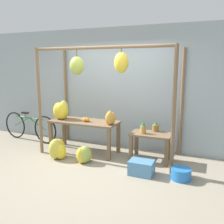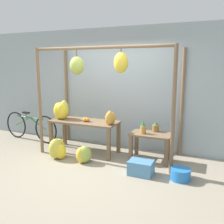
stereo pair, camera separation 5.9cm
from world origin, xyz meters
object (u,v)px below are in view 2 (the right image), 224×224
object	(u,v)px
banana_pile_on_table	(62,111)
pineapple_cluster	(150,127)
banana_pile_ground_right	(83,154)
blue_bucket	(181,174)
fruit_crate_white	(141,168)
orange_pile	(86,120)
banana_pile_ground_left	(58,149)
parked_bicycle	(30,126)
papaya_pile	(110,118)

from	to	relation	value
banana_pile_on_table	pineapple_cluster	bearing A→B (deg)	4.89
banana_pile_ground_right	blue_bucket	distance (m)	1.94
pineapple_cluster	fruit_crate_white	size ratio (longest dim) A/B	0.92
orange_pile	pineapple_cluster	distance (m)	1.42
banana_pile_ground_left	parked_bicycle	distance (m)	1.62
banana_pile_ground_right	parked_bicycle	xyz separation A→B (m)	(-2.01, 0.78, 0.21)
orange_pile	papaya_pile	xyz separation A→B (m)	(0.61, -0.05, 0.09)
blue_bucket	papaya_pile	world-z (taller)	papaya_pile
banana_pile_on_table	orange_pile	world-z (taller)	banana_pile_on_table
pineapple_cluster	papaya_pile	xyz separation A→B (m)	(-0.79, -0.25, 0.18)
banana_pile_ground_left	papaya_pile	size ratio (longest dim) A/B	1.73
papaya_pile	fruit_crate_white	bearing A→B (deg)	-33.53
orange_pile	parked_bicycle	bearing A→B (deg)	172.01
banana_pile_ground_left	orange_pile	bearing A→B (deg)	52.69
fruit_crate_white	blue_bucket	bearing A→B (deg)	5.53
banana_pile_on_table	parked_bicycle	bearing A→B (deg)	168.77
banana_pile_on_table	orange_pile	xyz separation A→B (m)	(0.65, -0.02, -0.15)
parked_bicycle	banana_pile_on_table	bearing A→B (deg)	-11.23
orange_pile	parked_bicycle	xyz separation A→B (m)	(-1.81, 0.25, -0.39)
fruit_crate_white	banana_pile_ground_left	bearing A→B (deg)	177.15
blue_bucket	parked_bicycle	xyz separation A→B (m)	(-3.95, 0.80, 0.27)
banana_pile_ground_left	banana_pile_ground_right	size ratio (longest dim) A/B	1.15
banana_pile_on_table	fruit_crate_white	world-z (taller)	banana_pile_on_table
banana_pile_on_table	papaya_pile	distance (m)	1.26
orange_pile	fruit_crate_white	bearing A→B (deg)	-22.90
pineapple_cluster	parked_bicycle	distance (m)	3.22
pineapple_cluster	banana_pile_ground_right	size ratio (longest dim) A/B	0.89
pineapple_cluster	banana_pile_ground_left	distance (m)	2.00
banana_pile_on_table	banana_pile_ground_right	size ratio (longest dim) A/B	1.00
orange_pile	blue_bucket	xyz separation A→B (m)	(2.14, -0.55, -0.66)
pineapple_cluster	banana_pile_on_table	bearing A→B (deg)	-175.11
banana_pile_on_table	pineapple_cluster	world-z (taller)	banana_pile_on_table
parked_bicycle	papaya_pile	size ratio (longest dim) A/B	6.00
fruit_crate_white	pineapple_cluster	bearing A→B (deg)	94.07
banana_pile_on_table	parked_bicycle	xyz separation A→B (m)	(-1.16, 0.23, -0.54)
banana_pile_on_table	banana_pile_ground_left	xyz separation A→B (m)	(0.25, -0.55, -0.72)
pineapple_cluster	banana_pile_ground_right	bearing A→B (deg)	-148.78
banana_pile_ground_left	papaya_pile	bearing A→B (deg)	24.95
banana_pile_on_table	banana_pile_ground_left	bearing A→B (deg)	-65.54
parked_bicycle	banana_pile_ground_left	bearing A→B (deg)	-28.88
banana_pile_ground_left	papaya_pile	distance (m)	1.29
parked_bicycle	papaya_pile	world-z (taller)	papaya_pile
pineapple_cluster	banana_pile_ground_right	distance (m)	1.48
orange_pile	banana_pile_ground_right	size ratio (longest dim) A/B	0.40
blue_bucket	papaya_pile	distance (m)	1.78
parked_bicycle	papaya_pile	xyz separation A→B (m)	(2.42, -0.31, 0.49)
banana_pile_on_table	fruit_crate_white	bearing A→B (deg)	-16.89
fruit_crate_white	parked_bicycle	distance (m)	3.39
banana_pile_ground_right	banana_pile_on_table	bearing A→B (deg)	147.43
banana_pile_ground_right	papaya_pile	distance (m)	0.93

